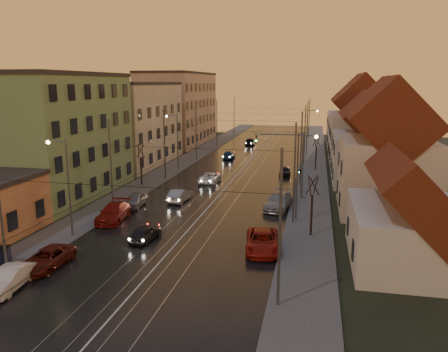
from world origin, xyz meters
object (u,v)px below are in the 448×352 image
Objects in this scene: driving_car_1 at (180,195)px; driving_car_4 at (250,142)px; dumpster at (0,256)px; parked_left_3 at (135,200)px; street_lamp_0 at (65,178)px; street_lamp_3 at (309,128)px; parked_left_2 at (114,212)px; driving_car_3 at (229,155)px; parked_left_0 at (9,279)px; traffic_light_mast at (293,156)px; parked_right_2 at (285,171)px; driving_car_0 at (145,233)px; parked_right_1 at (278,201)px; parked_left_1 at (47,259)px; street_lamp_1 at (301,168)px; parked_right_0 at (262,241)px; street_lamp_2 at (175,136)px; driving_car_2 at (210,177)px.

driving_car_4 is at bearing -87.97° from driving_car_1.
parked_left_3 is at bearing 56.21° from dumpster.
street_lamp_0 is at bearing 82.34° from driving_car_4.
street_lamp_3 is 1.54× the size of parked_left_2.
parked_left_3 is at bearing 39.55° from driving_car_1.
driving_car_3 is 1.12× the size of parked_left_0.
traffic_light_mast is 1.97× the size of parked_right_2.
driving_car_0 is 0.82× the size of driving_car_3.
parked_right_1 is at bearing 48.79° from parked_left_0.
parked_left_2 is at bearing 92.45° from parked_left_1.
parked_left_3 reaches higher than parked_right_2.
driving_car_3 is 0.99× the size of parked_left_1.
driving_car_4 reaches higher than driving_car_0.
driving_car_1 is (5.59, 12.17, -4.19)m from street_lamp_0.
street_lamp_1 is 36.00m from street_lamp_3.
parked_left_2 is at bearing 154.89° from parked_right_0.
street_lamp_2 is 1.00× the size of street_lamp_3.
parked_left_3 reaches higher than dumpster.
street_lamp_0 is at bearing -156.28° from street_lamp_1.
street_lamp_2 reaches higher than driving_car_2.
street_lamp_2 is 23.77m from parked_left_2.
parked_left_2 is (-15.41, -11.34, -3.84)m from traffic_light_mast.
street_lamp_0 is 14.03m from driving_car_1.
driving_car_4 is at bearing 79.25° from parked_left_0.
driving_car_3 is (-12.71, -4.87, -4.23)m from street_lamp_3.
driving_car_0 is at bearing 17.90° from dumpster.
street_lamp_0 is 1.99× the size of parked_left_0.
dumpster is at bearing -126.93° from parked_right_1.
driving_car_1 is 0.81× the size of parked_left_2.
parked_right_1 is at bearing -126.74° from driving_car_0.
driving_car_1 is at bearing 82.76° from driving_car_2.
driving_car_0 is (6.46, -27.61, -4.26)m from street_lamp_2.
driving_car_3 is 0.87× the size of parked_left_2.
driving_car_0 is 7.74m from parked_left_1.
driving_car_4 is at bearing 83.29° from street_lamp_0.
street_lamp_3 is at bearing 66.27° from parked_left_0.
street_lamp_1 is at bearing 105.26° from driving_car_3.
parked_right_2 is (8.94, -27.88, -0.14)m from driving_car_4.
traffic_light_mast reaches higher than parked_right_2.
parked_left_1 is at bearing -113.86° from parked_right_2.
street_lamp_1 reaches higher than driving_car_0.
parked_left_0 is (-3.99, -21.38, -0.03)m from driving_car_1.
parked_right_1 reaches higher than driving_car_1.
dumpster is (-18.48, -22.24, -3.90)m from traffic_light_mast.
driving_car_2 is 34.01m from driving_car_4.
parked_right_0 is at bearing -24.47° from parked_left_2.
parked_right_1 is (9.44, -10.03, 0.11)m from driving_car_2.
street_lamp_1 reaches higher than parked_left_1.
parked_left_3 is at bearing 91.75° from parked_left_1.
street_lamp_0 is 1.78× the size of driving_car_4.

